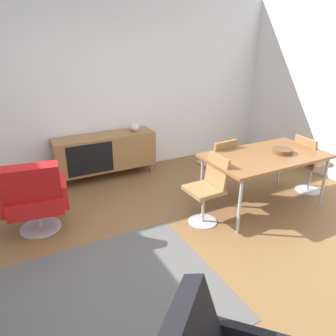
{
  "coord_description": "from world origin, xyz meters",
  "views": [
    {
      "loc": [
        -1.43,
        -2.45,
        2.16
      ],
      "look_at": [
        -0.03,
        0.21,
        0.91
      ],
      "focal_mm": 34.0,
      "sensor_mm": 36.0,
      "label": 1
    }
  ],
  "objects_px": {
    "dining_table": "(266,158)",
    "wooden_bowl_on_table": "(282,151)",
    "dining_chair_back_left": "(218,164)",
    "lounge_chair_red": "(35,196)",
    "dining_chair_near_window": "(208,187)",
    "dining_chair_far_end": "(309,162)",
    "sideboard": "(105,152)",
    "vase_cobalt": "(134,127)"
  },
  "relations": [
    {
      "from": "sideboard",
      "to": "lounge_chair_red",
      "type": "bearing_deg",
      "value": -135.59
    },
    {
      "from": "vase_cobalt",
      "to": "wooden_bowl_on_table",
      "type": "height_order",
      "value": "vase_cobalt"
    },
    {
      "from": "dining_chair_far_end",
      "to": "lounge_chair_red",
      "type": "height_order",
      "value": "lounge_chair_red"
    },
    {
      "from": "vase_cobalt",
      "to": "wooden_bowl_on_table",
      "type": "relative_size",
      "value": 0.63
    },
    {
      "from": "dining_table",
      "to": "dining_chair_near_window",
      "type": "distance_m",
      "value": 0.92
    },
    {
      "from": "wooden_bowl_on_table",
      "to": "lounge_chair_red",
      "type": "distance_m",
      "value": 3.12
    },
    {
      "from": "wooden_bowl_on_table",
      "to": "dining_chair_near_window",
      "type": "distance_m",
      "value": 1.16
    },
    {
      "from": "dining_table",
      "to": "dining_chair_far_end",
      "type": "bearing_deg",
      "value": 0.3
    },
    {
      "from": "dining_chair_far_end",
      "to": "lounge_chair_red",
      "type": "distance_m",
      "value": 3.74
    },
    {
      "from": "sideboard",
      "to": "dining_chair_near_window",
      "type": "bearing_deg",
      "value": -69.88
    },
    {
      "from": "dining_table",
      "to": "dining_chair_back_left",
      "type": "bearing_deg",
      "value": 121.71
    },
    {
      "from": "wooden_bowl_on_table",
      "to": "lounge_chair_red",
      "type": "bearing_deg",
      "value": 165.3
    },
    {
      "from": "dining_table",
      "to": "wooden_bowl_on_table",
      "type": "distance_m",
      "value": 0.24
    },
    {
      "from": "dining_chair_near_window",
      "to": "lounge_chair_red",
      "type": "xyz_separation_m",
      "value": [
        -1.89,
        0.73,
        -0.0
      ]
    },
    {
      "from": "vase_cobalt",
      "to": "dining_chair_near_window",
      "type": "height_order",
      "value": "dining_chair_near_window"
    },
    {
      "from": "sideboard",
      "to": "dining_chair_near_window",
      "type": "relative_size",
      "value": 1.87
    },
    {
      "from": "dining_chair_far_end",
      "to": "dining_chair_near_window",
      "type": "distance_m",
      "value": 1.78
    },
    {
      "from": "dining_chair_far_end",
      "to": "lounge_chair_red",
      "type": "xyz_separation_m",
      "value": [
        -3.67,
        0.73,
        -0.0
      ]
    },
    {
      "from": "dining_chair_back_left",
      "to": "dining_chair_near_window",
      "type": "height_order",
      "value": "same"
    },
    {
      "from": "sideboard",
      "to": "dining_chair_far_end",
      "type": "distance_m",
      "value": 3.12
    },
    {
      "from": "wooden_bowl_on_table",
      "to": "lounge_chair_red",
      "type": "height_order",
      "value": "lounge_chair_red"
    },
    {
      "from": "vase_cobalt",
      "to": "lounge_chair_red",
      "type": "height_order",
      "value": "lounge_chair_red"
    },
    {
      "from": "sideboard",
      "to": "dining_chair_far_end",
      "type": "xyz_separation_m",
      "value": [
        2.47,
        -1.9,
        0.03
      ]
    },
    {
      "from": "sideboard",
      "to": "vase_cobalt",
      "type": "distance_m",
      "value": 0.62
    },
    {
      "from": "dining_chair_back_left",
      "to": "dining_chair_far_end",
      "type": "height_order",
      "value": "same"
    },
    {
      "from": "vase_cobalt",
      "to": "dining_chair_near_window",
      "type": "bearing_deg",
      "value": -84.63
    },
    {
      "from": "sideboard",
      "to": "wooden_bowl_on_table",
      "type": "xyz_separation_m",
      "value": [
        1.81,
        -1.96,
        0.33
      ]
    },
    {
      "from": "dining_table",
      "to": "lounge_chair_red",
      "type": "height_order",
      "value": "lounge_chair_red"
    },
    {
      "from": "wooden_bowl_on_table",
      "to": "dining_chair_near_window",
      "type": "relative_size",
      "value": 0.3
    },
    {
      "from": "dining_table",
      "to": "lounge_chair_red",
      "type": "bearing_deg",
      "value": 165.25
    },
    {
      "from": "dining_chair_back_left",
      "to": "lounge_chair_red",
      "type": "bearing_deg",
      "value": 175.93
    },
    {
      "from": "wooden_bowl_on_table",
      "to": "dining_chair_near_window",
      "type": "bearing_deg",
      "value": 176.99
    },
    {
      "from": "lounge_chair_red",
      "to": "dining_chair_back_left",
      "type": "bearing_deg",
      "value": -4.07
    },
    {
      "from": "dining_chair_near_window",
      "to": "wooden_bowl_on_table",
      "type": "bearing_deg",
      "value": -3.01
    },
    {
      "from": "vase_cobalt",
      "to": "dining_table",
      "type": "distance_m",
      "value": 2.19
    },
    {
      "from": "sideboard",
      "to": "lounge_chair_red",
      "type": "distance_m",
      "value": 1.67
    },
    {
      "from": "dining_table",
      "to": "dining_chair_near_window",
      "type": "bearing_deg",
      "value": 179.88
    },
    {
      "from": "wooden_bowl_on_table",
      "to": "dining_chair_back_left",
      "type": "relative_size",
      "value": 0.3
    },
    {
      "from": "dining_table",
      "to": "dining_chair_far_end",
      "type": "distance_m",
      "value": 0.92
    },
    {
      "from": "vase_cobalt",
      "to": "dining_chair_back_left",
      "type": "bearing_deg",
      "value": -61.78
    },
    {
      "from": "vase_cobalt",
      "to": "dining_table",
      "type": "height_order",
      "value": "vase_cobalt"
    },
    {
      "from": "dining_chair_far_end",
      "to": "lounge_chair_red",
      "type": "relative_size",
      "value": 0.9
    }
  ]
}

